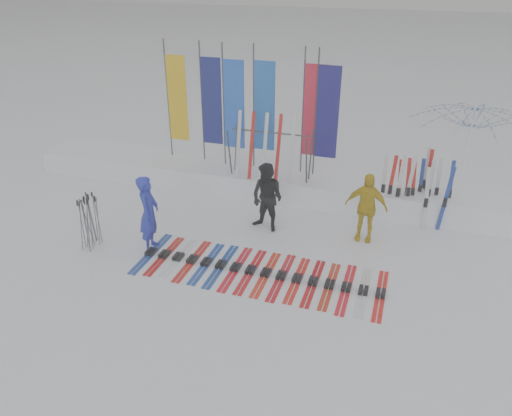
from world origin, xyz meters
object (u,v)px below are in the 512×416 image
(person_yellow, at_px, (366,207))
(tent_canopy, at_px, (465,156))
(person_black, at_px, (267,198))
(ski_rack, at_px, (270,148))
(person_blue, at_px, (149,213))
(ski_row, at_px, (259,272))

(person_yellow, xyz_separation_m, tent_canopy, (2.06, 2.47, 0.54))
(person_yellow, bearing_deg, person_black, -171.01)
(person_black, height_order, ski_rack, ski_rack)
(tent_canopy, xyz_separation_m, ski_rack, (-4.67, -1.04, 0.05))
(tent_canopy, bearing_deg, person_black, -147.52)
(person_yellow, height_order, tent_canopy, tent_canopy)
(person_blue, distance_m, ski_rack, 3.70)
(person_blue, bearing_deg, person_black, -68.13)
(person_black, relative_size, ski_rack, 0.79)
(person_black, bearing_deg, ski_row, -60.67)
(person_blue, bearing_deg, tent_canopy, -70.94)
(person_blue, height_order, tent_canopy, tent_canopy)
(person_blue, xyz_separation_m, tent_canopy, (6.36, 4.28, 0.48))
(ski_rack, bearing_deg, ski_row, -76.91)
(tent_canopy, bearing_deg, person_yellow, -129.84)
(person_black, bearing_deg, person_yellow, 23.69)
(person_black, xyz_separation_m, ski_rack, (-0.43, 1.66, 0.58))
(person_yellow, relative_size, ski_rack, 0.78)
(person_blue, relative_size, person_black, 1.05)
(person_blue, height_order, person_black, person_blue)
(person_blue, xyz_separation_m, ski_row, (2.50, -0.22, -0.81))
(person_blue, relative_size, ski_row, 0.34)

